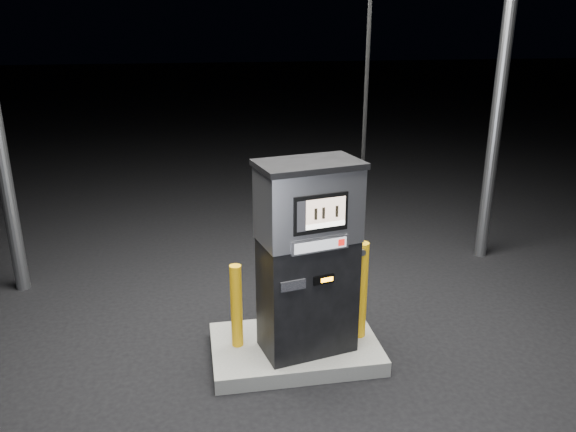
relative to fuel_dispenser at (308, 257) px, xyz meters
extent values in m
plane|color=black|center=(-0.10, 0.10, -1.08)|extent=(80.00, 80.00, 0.00)
cube|color=slate|center=(-0.10, 0.10, -1.01)|extent=(1.60, 1.00, 0.15)
cylinder|color=gray|center=(2.90, 2.10, 1.17)|extent=(0.16, 0.16, 4.50)
cube|color=black|center=(0.00, 0.00, -0.38)|extent=(0.92, 0.65, 1.10)
cube|color=#AAAAB1|center=(0.00, 0.00, 0.50)|extent=(0.94, 0.67, 0.66)
cube|color=black|center=(0.00, 0.00, 0.86)|extent=(0.98, 0.71, 0.05)
cube|color=black|center=(0.05, -0.25, 0.50)|extent=(0.49, 0.13, 0.33)
cube|color=tan|center=(0.09, -0.25, 0.52)|extent=(0.35, 0.08, 0.21)
cube|color=white|center=(0.09, -0.25, 0.39)|extent=(0.35, 0.08, 0.04)
cube|color=#AAAAB1|center=(0.05, -0.25, 0.21)|extent=(0.52, 0.14, 0.12)
cube|color=#9A9CA1|center=(0.05, -0.26, 0.21)|extent=(0.47, 0.10, 0.09)
cube|color=red|center=(0.24, -0.22, 0.21)|extent=(0.06, 0.02, 0.06)
cube|color=black|center=(0.09, -0.24, -0.12)|extent=(0.19, 0.06, 0.08)
cube|color=orange|center=(0.12, -0.24, -0.12)|extent=(0.11, 0.03, 0.04)
cube|color=black|center=(-0.19, -0.30, -0.12)|extent=(0.23, 0.07, 0.09)
cube|color=black|center=(0.45, 0.10, -0.01)|extent=(0.12, 0.17, 0.22)
cylinder|color=gray|center=(0.50, 0.11, -0.01)|extent=(0.10, 0.20, 0.06)
cylinder|color=black|center=(0.49, 0.06, 1.46)|extent=(0.04, 0.04, 2.73)
cylinder|color=#F4AD0D|center=(-0.65, 0.15, -0.52)|extent=(0.12, 0.12, 0.83)
cylinder|color=#F4AD0D|center=(0.54, 0.12, -0.44)|extent=(0.16, 0.16, 0.98)
camera|label=1|loc=(-0.97, -4.54, 2.02)|focal=35.00mm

